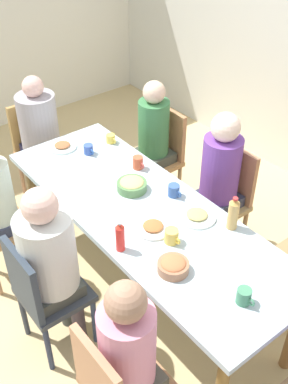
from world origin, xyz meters
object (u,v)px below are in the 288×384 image
at_px(cup_4, 172,236).
at_px(chair_6, 42,292).
at_px(person_0, 152,137).
at_px(chair_5, 38,145).
at_px(person_3, 129,353).
at_px(plate_2, 197,216).
at_px(chair_0, 160,152).
at_px(bowl_1, 173,266).
at_px(person_5, 40,128).
at_px(plate_1, 153,227).
at_px(chair_1, 224,195).
at_px(bowl_0, 132,185).
at_px(cup_1, 138,163).
at_px(person_1, 219,175).
at_px(plate_0, 62,146).
at_px(cup_0, 111,139).
at_px(bottle_1, 120,237).
at_px(cup_2, 89,149).
at_px(cup_5, 244,296).
at_px(dining_table, 144,219).
at_px(bottle_0, 233,214).
at_px(person_6, 50,257).
at_px(cup_3, 174,191).

bearing_deg(cup_4, chair_6, -115.00).
relative_size(person_0, chair_5, 1.34).
relative_size(person_3, plate_2, 4.76).
height_order(chair_0, bowl_1, chair_0).
xyz_separation_m(person_5, plate_2, (1.74, 0.22, 0.05)).
height_order(chair_5, bowl_1, chair_5).
xyz_separation_m(person_5, plate_1, (1.65, -0.07, 0.05)).
bearing_deg(chair_1, bowl_0, -107.69).
height_order(person_0, cup_1, person_0).
height_order(chair_5, cup_1, chair_5).
relative_size(person_1, plate_0, 5.57).
height_order(person_5, cup_0, person_5).
bearing_deg(bottle_1, person_1, 101.17).
bearing_deg(plate_2, chair_5, -173.00).
distance_m(cup_2, bottle_1, 1.11).
relative_size(plate_2, cup_5, 2.20).
bearing_deg(person_0, dining_table, -41.82).
height_order(person_1, cup_4, person_1).
bearing_deg(cup_0, bottle_0, 0.46).
xyz_separation_m(chair_0, person_6, (0.78, -1.50, 0.25)).
relative_size(bowl_1, cup_1, 1.63).
relative_size(chair_1, chair_6, 1.00).
distance_m(person_1, bowl_1, 1.06).
bearing_deg(chair_5, chair_1, 27.05).
bearing_deg(chair_0, cup_0, -97.24).
bearing_deg(cup_5, person_1, 140.75).
relative_size(plate_0, plate_2, 0.88).
bearing_deg(cup_4, plate_0, 178.92).
bearing_deg(person_3, bottle_1, 147.82).
xyz_separation_m(dining_table, cup_3, (0.00, 0.26, 0.12)).
height_order(dining_table, person_6, person_6).
bearing_deg(plate_1, chair_5, 177.68).
xyz_separation_m(chair_6, person_6, (0.00, 0.09, 0.25)).
distance_m(person_3, bottle_0, 1.09).
distance_m(plate_1, cup_2, 1.01).
relative_size(plate_1, cup_2, 2.17).
distance_m(person_3, plate_0, 1.92).
bearing_deg(cup_3, cup_5, -18.91).
height_order(person_0, plate_1, person_0).
distance_m(chair_6, bottle_0, 1.28).
bearing_deg(cup_0, person_0, 81.03).
xyz_separation_m(person_3, bottle_1, (-0.58, 0.36, 0.15)).
xyz_separation_m(person_0, cup_1, (0.37, -0.43, 0.11)).
bearing_deg(cup_4, chair_0, 143.00).
height_order(chair_0, cup_1, chair_0).
relative_size(chair_5, person_5, 0.75).
bearing_deg(cup_0, plate_2, -4.91).
distance_m(person_6, cup_3, 0.97).
xyz_separation_m(person_3, bowl_1, (-0.25, 0.50, 0.08)).
distance_m(person_1, chair_6, 1.52).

